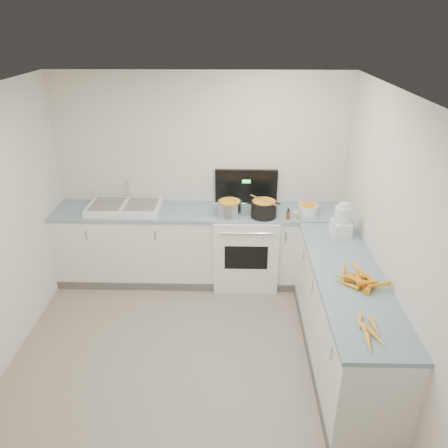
{
  "coord_description": "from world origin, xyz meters",
  "views": [
    {
      "loc": [
        0.41,
        -3.05,
        3.03
      ],
      "look_at": [
        0.3,
        1.1,
        1.05
      ],
      "focal_mm": 35.0,
      "sensor_mm": 36.0,
      "label": 1
    }
  ],
  "objects_px": {
    "spice_jar": "(296,216)",
    "extract_bottle": "(288,215)",
    "steel_pot": "(229,209)",
    "food_processor": "(342,222)",
    "black_pot": "(264,210)",
    "stove": "(245,246)",
    "sink": "(125,207)",
    "mixing_bowl": "(308,209)"
  },
  "relations": [
    {
      "from": "spice_jar",
      "to": "black_pot",
      "type": "bearing_deg",
      "value": 171.42
    },
    {
      "from": "sink",
      "to": "steel_pot",
      "type": "height_order",
      "value": "sink"
    },
    {
      "from": "extract_bottle",
      "to": "food_processor",
      "type": "bearing_deg",
      "value": -38.14
    },
    {
      "from": "extract_bottle",
      "to": "food_processor",
      "type": "xyz_separation_m",
      "value": [
        0.51,
        -0.4,
        0.11
      ]
    },
    {
      "from": "spice_jar",
      "to": "extract_bottle",
      "type": "bearing_deg",
      "value": -179.35
    },
    {
      "from": "sink",
      "to": "food_processor",
      "type": "bearing_deg",
      "value": -14.16
    },
    {
      "from": "stove",
      "to": "extract_bottle",
      "type": "distance_m",
      "value": 0.73
    },
    {
      "from": "black_pot",
      "to": "food_processor",
      "type": "xyz_separation_m",
      "value": [
        0.78,
        -0.45,
        0.07
      ]
    },
    {
      "from": "mixing_bowl",
      "to": "extract_bottle",
      "type": "relative_size",
      "value": 2.28
    },
    {
      "from": "stove",
      "to": "food_processor",
      "type": "distance_m",
      "value": 1.3
    },
    {
      "from": "stove",
      "to": "sink",
      "type": "xyz_separation_m",
      "value": [
        -1.45,
        0.02,
        0.5
      ]
    },
    {
      "from": "food_processor",
      "to": "mixing_bowl",
      "type": "bearing_deg",
      "value": 115.3
    },
    {
      "from": "stove",
      "to": "spice_jar",
      "type": "xyz_separation_m",
      "value": [
        0.56,
        -0.2,
        0.5
      ]
    },
    {
      "from": "steel_pot",
      "to": "black_pot",
      "type": "distance_m",
      "value": 0.39
    },
    {
      "from": "sink",
      "to": "spice_jar",
      "type": "relative_size",
      "value": 11.17
    },
    {
      "from": "black_pot",
      "to": "extract_bottle",
      "type": "bearing_deg",
      "value": -11.49
    },
    {
      "from": "black_pot",
      "to": "mixing_bowl",
      "type": "bearing_deg",
      "value": 10.78
    },
    {
      "from": "black_pot",
      "to": "spice_jar",
      "type": "bearing_deg",
      "value": -8.58
    },
    {
      "from": "steel_pot",
      "to": "food_processor",
      "type": "relative_size",
      "value": 0.76
    },
    {
      "from": "steel_pot",
      "to": "mixing_bowl",
      "type": "distance_m",
      "value": 0.92
    },
    {
      "from": "black_pot",
      "to": "food_processor",
      "type": "distance_m",
      "value": 0.91
    },
    {
      "from": "sink",
      "to": "black_pot",
      "type": "xyz_separation_m",
      "value": [
        1.64,
        -0.16,
        0.05
      ]
    },
    {
      "from": "mixing_bowl",
      "to": "spice_jar",
      "type": "relative_size",
      "value": 3.03
    },
    {
      "from": "steel_pot",
      "to": "food_processor",
      "type": "height_order",
      "value": "food_processor"
    },
    {
      "from": "food_processor",
      "to": "black_pot",
      "type": "bearing_deg",
      "value": 149.82
    },
    {
      "from": "black_pot",
      "to": "extract_bottle",
      "type": "xyz_separation_m",
      "value": [
        0.27,
        -0.06,
        -0.03
      ]
    },
    {
      "from": "sink",
      "to": "extract_bottle",
      "type": "distance_m",
      "value": 1.93
    },
    {
      "from": "sink",
      "to": "extract_bottle",
      "type": "xyz_separation_m",
      "value": [
        1.92,
        -0.21,
        0.01
      ]
    },
    {
      "from": "food_processor",
      "to": "extract_bottle",
      "type": "bearing_deg",
      "value": 141.86
    },
    {
      "from": "mixing_bowl",
      "to": "extract_bottle",
      "type": "bearing_deg",
      "value": -147.87
    },
    {
      "from": "food_processor",
      "to": "sink",
      "type": "bearing_deg",
      "value": 165.84
    },
    {
      "from": "stove",
      "to": "black_pot",
      "type": "bearing_deg",
      "value": -36.09
    },
    {
      "from": "sink",
      "to": "black_pot",
      "type": "height_order",
      "value": "sink"
    },
    {
      "from": "sink",
      "to": "black_pot",
      "type": "bearing_deg",
      "value": -5.47
    },
    {
      "from": "stove",
      "to": "extract_bottle",
      "type": "xyz_separation_m",
      "value": [
        0.47,
        -0.2,
        0.52
      ]
    },
    {
      "from": "sink",
      "to": "black_pot",
      "type": "relative_size",
      "value": 2.92
    },
    {
      "from": "black_pot",
      "to": "spice_jar",
      "type": "relative_size",
      "value": 3.83
    },
    {
      "from": "extract_bottle",
      "to": "spice_jar",
      "type": "xyz_separation_m",
      "value": [
        0.09,
        0.0,
        -0.01
      ]
    },
    {
      "from": "stove",
      "to": "steel_pot",
      "type": "bearing_deg",
      "value": -146.23
    },
    {
      "from": "sink",
      "to": "spice_jar",
      "type": "distance_m",
      "value": 2.02
    },
    {
      "from": "sink",
      "to": "spice_jar",
      "type": "bearing_deg",
      "value": -6.03
    },
    {
      "from": "food_processor",
      "to": "steel_pot",
      "type": "bearing_deg",
      "value": 158.5
    }
  ]
}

